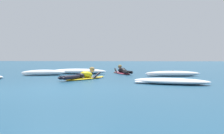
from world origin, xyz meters
name	(u,v)px	position (x,y,z in m)	size (l,w,h in m)	color
ground_plane	(107,71)	(0.00, 10.00, 0.00)	(120.00, 120.00, 0.00)	navy
surfer_near	(84,76)	(-0.02, 3.34, 0.13)	(1.55, 2.54, 0.53)	yellow
surfer_far	(123,71)	(1.24, 7.31, 0.14)	(1.36, 2.58, 0.54)	#E54C66
drifting_surfboard	(169,72)	(3.94, 8.87, 0.03)	(1.20, 2.21, 0.16)	yellow
whitewater_front	(78,71)	(-1.15, 6.82, 0.14)	(3.09, 0.91, 0.29)	white
whitewater_mid_right	(172,74)	(3.76, 5.56, 0.12)	(2.65, 0.86, 0.26)	white
whitewater_back	(44,73)	(-2.57, 5.42, 0.13)	(2.20, 1.31, 0.29)	white
whitewater_far_band	(171,81)	(3.29, 1.83, 0.09)	(2.63, 1.39, 0.20)	white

